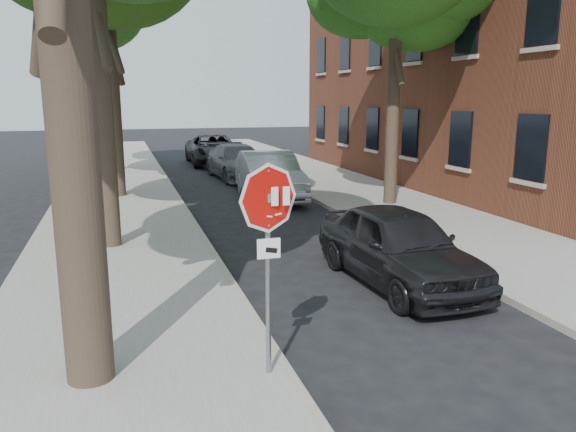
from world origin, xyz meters
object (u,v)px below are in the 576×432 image
at_px(car_a, 398,246).
at_px(car_b, 269,176).
at_px(car_c, 238,162).
at_px(car_d, 214,150).
at_px(stop_sign, 268,229).
at_px(tree_far, 101,11).

relative_size(car_a, car_b, 0.87).
height_order(car_a, car_c, car_a).
bearing_deg(car_b, car_d, 94.17).
bearing_deg(stop_sign, car_c, 79.45).
xyz_separation_m(car_a, car_d, (-0.11, 20.36, 0.04)).
height_order(tree_far, car_d, tree_far).
bearing_deg(tree_far, car_c, -32.69).
bearing_deg(car_a, stop_sign, -140.77).
distance_m(tree_far, car_a, 20.00).
relative_size(tree_far, car_c, 1.85).
height_order(car_c, car_d, car_d).
xyz_separation_m(stop_sign, car_b, (3.30, 12.42, -1.13)).
relative_size(tree_far, car_b, 1.88).
bearing_deg(car_c, car_a, -94.34).
xyz_separation_m(car_b, car_d, (-0.11, 10.92, -0.04)).
distance_m(stop_sign, car_a, 4.61).
bearing_deg(car_b, tree_far, 125.02).
bearing_deg(tree_far, car_d, 22.95).
bearing_deg(tree_far, car_a, -73.66).
bearing_deg(car_d, car_b, -88.52).
bearing_deg(stop_sign, car_d, 82.21).
xyz_separation_m(tree_far, car_c, (5.32, -3.41, -6.48)).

